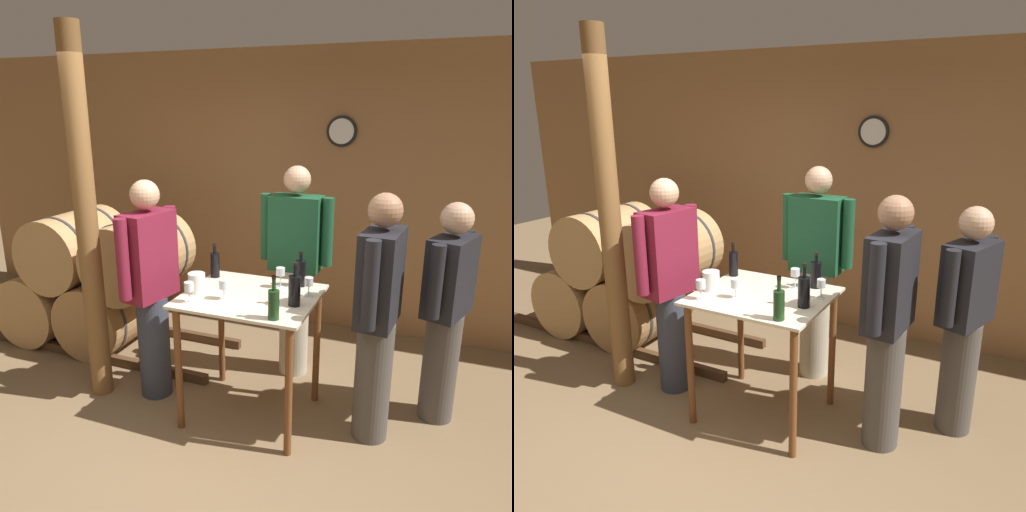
% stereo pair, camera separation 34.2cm
% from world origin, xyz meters
% --- Properties ---
extents(ground_plane, '(14.00, 14.00, 0.00)m').
position_xyz_m(ground_plane, '(0.00, 0.00, 0.00)').
color(ground_plane, brown).
extents(back_wall, '(8.40, 0.08, 2.70)m').
position_xyz_m(back_wall, '(0.00, 2.53, 1.35)').
color(back_wall, '#996B42').
rests_on(back_wall, ground_plane).
extents(barrel_rack, '(3.01, 0.84, 1.26)m').
position_xyz_m(barrel_rack, '(-1.74, 1.33, 0.61)').
color(barrel_rack, '#4C331E').
rests_on(barrel_rack, ground_plane).
extents(tasting_table, '(0.90, 0.79, 0.93)m').
position_xyz_m(tasting_table, '(0.07, 0.77, 0.74)').
color(tasting_table, beige).
rests_on(tasting_table, ground_plane).
extents(wooden_post, '(0.16, 0.16, 2.70)m').
position_xyz_m(wooden_post, '(-1.14, 0.62, 1.35)').
color(wooden_post, brown).
rests_on(wooden_post, ground_plane).
extents(wine_bottle_far_left, '(0.07, 0.07, 0.26)m').
position_xyz_m(wine_bottle_far_left, '(-0.32, 1.02, 1.03)').
color(wine_bottle_far_left, black).
rests_on(wine_bottle_far_left, tasting_table).
extents(wine_bottle_left, '(0.08, 0.08, 0.26)m').
position_xyz_m(wine_bottle_left, '(0.33, 1.07, 1.03)').
color(wine_bottle_left, black).
rests_on(wine_bottle_left, tasting_table).
extents(wine_bottle_center, '(0.07, 0.07, 0.28)m').
position_xyz_m(wine_bottle_center, '(0.35, 0.45, 1.03)').
color(wine_bottle_center, '#193819').
rests_on(wine_bottle_center, tasting_table).
extents(wine_bottle_right, '(0.08, 0.08, 0.29)m').
position_xyz_m(wine_bottle_right, '(0.40, 0.70, 1.04)').
color(wine_bottle_right, black).
rests_on(wine_bottle_right, tasting_table).
extents(wine_glass_near_left, '(0.06, 0.06, 0.14)m').
position_xyz_m(wine_glass_near_left, '(-0.25, 0.50, 1.03)').
color(wine_glass_near_left, silver).
rests_on(wine_glass_near_left, tasting_table).
extents(wine_glass_near_center, '(0.07, 0.07, 0.14)m').
position_xyz_m(wine_glass_near_center, '(-0.07, 0.63, 1.03)').
color(wine_glass_near_center, silver).
rests_on(wine_glass_near_center, tasting_table).
extents(wine_glass_near_right, '(0.06, 0.06, 0.15)m').
position_xyz_m(wine_glass_near_right, '(0.21, 0.99, 1.04)').
color(wine_glass_near_right, silver).
rests_on(wine_glass_near_right, tasting_table).
extents(wine_glass_far_side, '(0.06, 0.06, 0.14)m').
position_xyz_m(wine_glass_far_side, '(0.45, 0.89, 1.03)').
color(wine_glass_far_side, silver).
rests_on(wine_glass_far_side, tasting_table).
extents(ice_bucket, '(0.12, 0.12, 0.14)m').
position_xyz_m(ice_bucket, '(-0.30, 0.68, 1.00)').
color(ice_bucket, white).
rests_on(ice_bucket, tasting_table).
extents(person_host, '(0.25, 0.59, 1.68)m').
position_xyz_m(person_host, '(0.92, 0.83, 0.89)').
color(person_host, '#4C4742').
rests_on(person_host, ground_plane).
extents(person_visitor_with_scarf, '(0.29, 0.58, 1.68)m').
position_xyz_m(person_visitor_with_scarf, '(-0.72, 0.75, 0.89)').
color(person_visitor_with_scarf, '#333847').
rests_on(person_visitor_with_scarf, ground_plane).
extents(person_visitor_bearded, '(0.34, 0.56, 1.58)m').
position_xyz_m(person_visitor_bearded, '(1.33, 1.23, 0.83)').
color(person_visitor_bearded, '#4C4742').
rests_on(person_visitor_bearded, ground_plane).
extents(person_visitor_near_door, '(0.59, 0.24, 1.74)m').
position_xyz_m(person_visitor_near_door, '(0.17, 1.47, 0.92)').
color(person_visitor_near_door, '#B7AD93').
rests_on(person_visitor_near_door, ground_plane).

